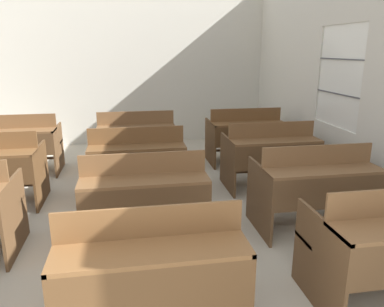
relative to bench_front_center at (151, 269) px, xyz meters
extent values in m
cube|color=beige|center=(-0.18, 5.55, 1.08)|extent=(5.86, 0.06, 3.14)
cube|color=beige|center=(2.72, 1.97, -0.06)|extent=(0.06, 7.10, 0.86)
cube|color=beige|center=(2.72, 4.26, 1.04)|extent=(0.06, 2.51, 1.34)
cube|color=white|center=(2.72, 2.48, 1.04)|extent=(0.02, 1.06, 1.34)
cube|color=#4C4C51|center=(2.70, 2.48, 0.81)|extent=(0.02, 1.06, 0.02)
cube|color=#4C4C51|center=(2.70, 2.48, 1.27)|extent=(0.02, 1.06, 0.02)
cube|color=#54371E|center=(-0.59, 0.04, -0.12)|extent=(0.03, 0.75, 0.72)
cube|color=#54371E|center=(0.59, 0.04, -0.12)|extent=(0.03, 0.75, 0.72)
cube|color=brown|center=(0.00, -0.16, 0.22)|extent=(1.21, 0.34, 0.03)
cube|color=#54371E|center=(0.00, -0.32, 0.04)|extent=(1.15, 0.02, 0.33)
cube|color=brown|center=(0.00, -0.01, 0.34)|extent=(1.21, 0.02, 0.21)
cube|color=brown|center=(0.00, 0.27, -0.06)|extent=(1.21, 0.29, 0.03)
cube|color=#54371E|center=(0.00, 0.27, -0.33)|extent=(1.15, 0.04, 0.04)
cube|color=brown|center=(1.23, 0.06, -0.12)|extent=(0.03, 0.75, 0.72)
cube|color=brown|center=(1.82, 0.29, -0.06)|extent=(1.21, 0.29, 0.03)
cube|color=brown|center=(1.82, 0.29, -0.33)|extent=(1.15, 0.04, 0.04)
cube|color=brown|center=(-1.21, 1.29, -0.12)|extent=(0.03, 0.75, 0.72)
cube|color=brown|center=(-0.57, 1.31, -0.12)|extent=(0.03, 0.75, 0.72)
cube|color=brown|center=(0.61, 1.31, -0.12)|extent=(0.03, 0.75, 0.72)
cube|color=brown|center=(0.02, 1.11, 0.22)|extent=(1.21, 0.34, 0.03)
cube|color=brown|center=(0.02, 0.95, 0.04)|extent=(1.15, 0.02, 0.33)
cube|color=brown|center=(0.02, 1.26, 0.34)|extent=(1.21, 0.02, 0.21)
cube|color=brown|center=(0.02, 1.54, -0.06)|extent=(1.21, 0.29, 0.03)
cube|color=brown|center=(0.02, 1.54, -0.33)|extent=(1.15, 0.04, 0.04)
cube|color=brown|center=(1.22, 1.30, -0.12)|extent=(0.03, 0.75, 0.72)
cube|color=brown|center=(2.40, 1.30, -0.12)|extent=(0.03, 0.75, 0.72)
cube|color=brown|center=(1.81, 1.09, 0.22)|extent=(1.21, 0.34, 0.03)
cube|color=brown|center=(1.81, 0.93, 0.04)|extent=(1.15, 0.02, 0.33)
cube|color=brown|center=(1.81, 1.25, 0.34)|extent=(1.21, 0.02, 0.21)
cube|color=brown|center=(1.81, 1.53, -0.06)|extent=(1.21, 0.29, 0.03)
cube|color=brown|center=(1.81, 1.53, -0.33)|extent=(1.15, 0.04, 0.04)
cube|color=#53361D|center=(-1.22, 2.52, -0.12)|extent=(0.03, 0.75, 0.72)
cube|color=#53361D|center=(-0.60, 2.54, -0.12)|extent=(0.03, 0.75, 0.72)
cube|color=#53361D|center=(0.58, 2.54, -0.12)|extent=(0.03, 0.75, 0.72)
cube|color=brown|center=(-0.01, 2.34, 0.22)|extent=(1.21, 0.34, 0.03)
cube|color=#53361D|center=(-0.01, 2.18, 0.04)|extent=(1.15, 0.02, 0.33)
cube|color=brown|center=(-0.01, 2.49, 0.34)|extent=(1.21, 0.02, 0.21)
cube|color=brown|center=(-0.01, 2.77, -0.06)|extent=(1.21, 0.29, 0.03)
cube|color=#53361D|center=(-0.01, 2.77, -0.33)|extent=(1.15, 0.04, 0.04)
cube|color=brown|center=(1.22, 2.56, -0.12)|extent=(0.03, 0.75, 0.72)
cube|color=brown|center=(2.39, 2.56, -0.12)|extent=(0.03, 0.75, 0.72)
cube|color=brown|center=(1.81, 2.35, 0.22)|extent=(1.21, 0.34, 0.03)
cube|color=brown|center=(1.81, 2.20, 0.04)|extent=(1.15, 0.02, 0.33)
cube|color=brown|center=(1.81, 2.51, 0.34)|extent=(1.21, 0.02, 0.21)
cube|color=brown|center=(1.81, 2.79, -0.06)|extent=(1.21, 0.29, 0.03)
cube|color=brown|center=(1.81, 2.79, -0.33)|extent=(1.15, 0.04, 0.04)
cube|color=brown|center=(-1.21, 3.79, -0.12)|extent=(0.03, 0.75, 0.72)
cube|color=brown|center=(-1.80, 3.58, 0.22)|extent=(1.21, 0.34, 0.03)
cube|color=brown|center=(-1.80, 3.42, 0.04)|extent=(1.15, 0.02, 0.33)
cube|color=brown|center=(-1.80, 3.74, 0.34)|extent=(1.21, 0.02, 0.21)
cube|color=brown|center=(-1.80, 4.02, -0.06)|extent=(1.21, 0.29, 0.03)
cube|color=brown|center=(-1.80, 4.02, -0.33)|extent=(1.15, 0.04, 0.04)
cube|color=brown|center=(-0.57, 3.79, -0.12)|extent=(0.03, 0.75, 0.72)
cube|color=brown|center=(0.60, 3.79, -0.12)|extent=(0.03, 0.75, 0.72)
cube|color=brown|center=(0.02, 3.58, 0.22)|extent=(1.21, 0.34, 0.03)
cube|color=brown|center=(0.02, 3.42, 0.04)|extent=(1.15, 0.02, 0.33)
cube|color=brown|center=(0.02, 3.74, 0.34)|extent=(1.21, 0.02, 0.21)
cube|color=brown|center=(0.02, 4.02, -0.06)|extent=(1.21, 0.29, 0.03)
cube|color=brown|center=(0.02, 4.02, -0.33)|extent=(1.15, 0.04, 0.04)
cube|color=#52351C|center=(1.24, 3.77, -0.12)|extent=(0.03, 0.75, 0.72)
cube|color=#52351C|center=(2.42, 3.77, -0.12)|extent=(0.03, 0.75, 0.72)
cube|color=brown|center=(1.83, 3.56, 0.22)|extent=(1.21, 0.34, 0.03)
cube|color=#52351C|center=(1.83, 3.41, 0.04)|extent=(1.15, 0.02, 0.33)
cube|color=brown|center=(1.83, 3.72, 0.34)|extent=(1.21, 0.02, 0.21)
cube|color=brown|center=(1.83, 4.00, -0.06)|extent=(1.21, 0.29, 0.03)
cube|color=#52351C|center=(1.83, 4.00, -0.33)|extent=(1.15, 0.04, 0.04)
camera|label=1|loc=(-0.11, -2.18, 1.40)|focal=35.00mm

